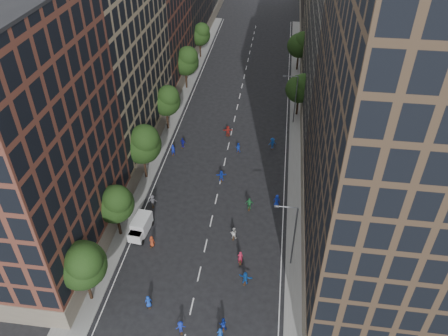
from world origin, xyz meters
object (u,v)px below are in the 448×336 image
streetlamp_far (294,97)px  skater_1 (220,334)px  cargo_van (140,226)px  skater_0 (148,302)px  streetlamp_near (293,233)px  skater_2 (223,324)px

streetlamp_far → skater_1: streetlamp_far is taller
cargo_van → skater_1: size_ratio=2.39×
skater_1 → skater_0: bearing=-33.9°
streetlamp_far → cargo_van: bearing=-121.9°
streetlamp_near → skater_1: bearing=-121.5°
skater_0 → skater_1: bearing=136.5°
skater_1 → skater_2: skater_1 is taller
streetlamp_far → skater_1: (-6.74, -44.00, -4.24)m
cargo_van → skater_2: bearing=-39.2°
streetlamp_near → skater_2: streetlamp_near is taller
streetlamp_near → skater_1: (-6.74, -11.00, -4.24)m
cargo_van → skater_1: bearing=-42.2°
skater_0 → skater_2: size_ratio=0.92×
cargo_van → skater_0: 11.39m
skater_0 → skater_2: bearing=144.5°
skater_2 → skater_1: bearing=80.2°
skater_2 → streetlamp_near: bearing=-128.3°
streetlamp_near → streetlamp_far: bearing=90.0°
streetlamp_near → cargo_van: size_ratio=2.05×
streetlamp_near → skater_0: (-14.99, -8.11, -4.38)m
streetlamp_far → cargo_van: 36.10m
streetlamp_near → skater_1: 13.58m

